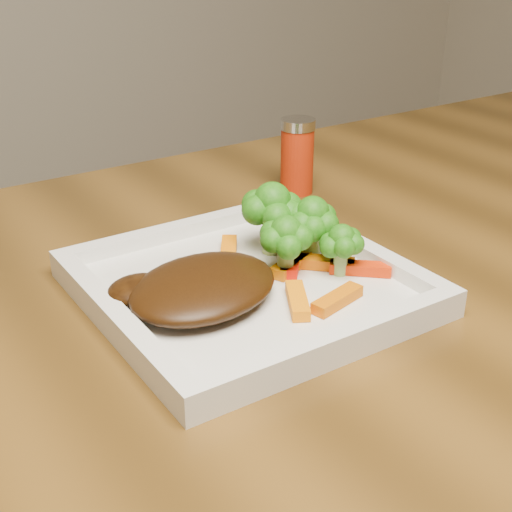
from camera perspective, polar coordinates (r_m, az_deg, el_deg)
plate at (r=0.64m, az=-0.74°, el=-2.69°), size 0.27×0.27×0.01m
steak at (r=0.61m, az=-4.25°, el=-2.48°), size 0.16×0.14×0.03m
broccoli_0 at (r=0.69m, az=1.30°, el=2.97°), size 0.08×0.08×0.07m
broccoli_1 at (r=0.68m, az=4.52°, el=2.29°), size 0.06×0.06×0.06m
broccoli_2 at (r=0.65m, az=6.85°, el=0.90°), size 0.06×0.06×0.06m
broccoli_3 at (r=0.64m, az=2.41°, el=0.95°), size 0.06×0.06×0.06m
carrot_0 at (r=0.61m, az=6.52°, el=-3.47°), size 0.06×0.03×0.01m
carrot_1 at (r=0.66m, az=8.35°, el=-0.97°), size 0.05×0.05×0.01m
carrot_2 at (r=0.60m, az=3.34°, el=-3.56°), size 0.04×0.06×0.01m
carrot_3 at (r=0.73m, az=3.55°, el=1.82°), size 0.07×0.04×0.01m
carrot_4 at (r=0.69m, az=-2.20°, el=0.43°), size 0.04×0.05×0.01m
carrot_5 at (r=0.67m, az=5.32°, el=-0.53°), size 0.05×0.05×0.01m
carrot_6 at (r=0.67m, az=2.98°, el=-0.57°), size 0.06×0.04×0.01m
spice_shaker at (r=0.88m, az=3.31°, el=7.97°), size 0.04×0.04×0.09m
carrot_7 at (r=0.67m, az=2.86°, el=-0.44°), size 0.05×0.05×0.01m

